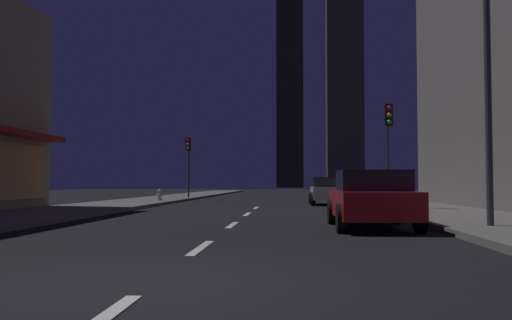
# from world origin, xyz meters

# --- Properties ---
(ground_plane) EXTENTS (78.00, 136.00, 0.10)m
(ground_plane) POSITION_xyz_m (0.00, 32.00, -0.05)
(ground_plane) COLOR black
(sidewalk_right) EXTENTS (4.00, 76.00, 0.15)m
(sidewalk_right) POSITION_xyz_m (7.00, 32.00, 0.07)
(sidewalk_right) COLOR #605E59
(sidewalk_right) RESTS_ON ground
(sidewalk_left) EXTENTS (4.00, 76.00, 0.15)m
(sidewalk_left) POSITION_xyz_m (-7.00, 32.00, 0.07)
(sidewalk_left) COLOR #605E59
(sidewalk_left) RESTS_ON ground
(lane_marking_center) EXTENTS (0.16, 23.00, 0.01)m
(lane_marking_center) POSITION_xyz_m (0.00, 8.40, 0.01)
(lane_marking_center) COLOR silver
(lane_marking_center) RESTS_ON ground
(skyscraper_distant_tall) EXTENTS (6.89, 6.26, 56.34)m
(skyscraper_distant_tall) POSITION_xyz_m (1.61, 136.10, 28.17)
(skyscraper_distant_tall) COLOR #2E2C22
(skyscraper_distant_tall) RESTS_ON ground
(skyscraper_distant_mid) EXTENTS (8.15, 5.57, 54.87)m
(skyscraper_distant_mid) POSITION_xyz_m (14.00, 118.01, 27.44)
(skyscraper_distant_mid) COLOR #4E4A3A
(skyscraper_distant_mid) RESTS_ON ground
(car_parked_near) EXTENTS (1.98, 4.24, 1.45)m
(car_parked_near) POSITION_xyz_m (3.60, 7.60, 0.74)
(car_parked_near) COLOR #B21919
(car_parked_near) RESTS_ON ground
(car_parked_far) EXTENTS (1.98, 4.24, 1.45)m
(car_parked_far) POSITION_xyz_m (3.60, 22.78, 0.74)
(car_parked_far) COLOR silver
(car_parked_far) RESTS_ON ground
(fire_hydrant_far_left) EXTENTS (0.42, 0.30, 0.65)m
(fire_hydrant_far_left) POSITION_xyz_m (-5.90, 24.74, 0.45)
(fire_hydrant_far_left) COLOR #B2B2B2
(fire_hydrant_far_left) RESTS_ON sidewalk_left
(traffic_light_near_right) EXTENTS (0.32, 0.48, 4.20)m
(traffic_light_near_right) POSITION_xyz_m (5.50, 15.83, 3.19)
(traffic_light_near_right) COLOR #2D2D2D
(traffic_light_near_right) RESTS_ON sidewalk_right
(traffic_light_far_left) EXTENTS (0.32, 0.48, 4.20)m
(traffic_light_far_left) POSITION_xyz_m (-5.50, 31.43, 3.19)
(traffic_light_far_left) COLOR #2D2D2D
(traffic_light_far_left) RESTS_ON sidewalk_left
(street_lamp_right) EXTENTS (1.96, 0.56, 6.58)m
(street_lamp_right) POSITION_xyz_m (5.38, 6.75, 5.07)
(street_lamp_right) COLOR #38383D
(street_lamp_right) RESTS_ON sidewalk_right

